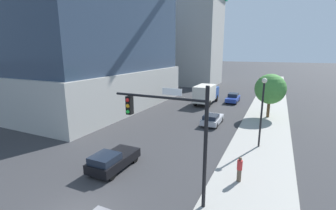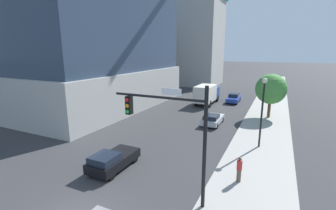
{
  "view_description": "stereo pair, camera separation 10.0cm",
  "coord_description": "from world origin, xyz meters",
  "px_view_note": "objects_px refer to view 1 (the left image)",
  "views": [
    {
      "loc": [
        8.61,
        -7.43,
        8.36
      ],
      "look_at": [
        0.91,
        9.06,
        4.2
      ],
      "focal_mm": 25.14,
      "sensor_mm": 36.0,
      "label": 1
    },
    {
      "loc": [
        8.7,
        -7.39,
        8.36
      ],
      "look_at": [
        0.91,
        9.06,
        4.2
      ],
      "focal_mm": 25.14,
      "sensor_mm": 36.0,
      "label": 2
    }
  ],
  "objects_px": {
    "street_lamp": "(262,103)",
    "traffic_light_pole": "(172,124)",
    "car_black": "(112,160)",
    "construction_building": "(189,31)",
    "car_blue": "(233,98)",
    "street_tree": "(270,89)",
    "box_truck": "(206,93)",
    "pedestrian_red_shirt": "(239,169)",
    "car_silver": "(212,119)"
  },
  "relations": [
    {
      "from": "car_silver",
      "to": "box_truck",
      "type": "bearing_deg",
      "value": 109.9
    },
    {
      "from": "car_black",
      "to": "car_blue",
      "type": "bearing_deg",
      "value": 82.13
    },
    {
      "from": "car_blue",
      "to": "car_silver",
      "type": "height_order",
      "value": "car_blue"
    },
    {
      "from": "construction_building",
      "to": "car_blue",
      "type": "distance_m",
      "value": 27.09
    },
    {
      "from": "traffic_light_pole",
      "to": "pedestrian_red_shirt",
      "type": "distance_m",
      "value": 5.9
    },
    {
      "from": "construction_building",
      "to": "street_tree",
      "type": "bearing_deg",
      "value": -52.02
    },
    {
      "from": "street_tree",
      "to": "car_blue",
      "type": "bearing_deg",
      "value": 126.1
    },
    {
      "from": "traffic_light_pole",
      "to": "car_black",
      "type": "distance_m",
      "value": 6.76
    },
    {
      "from": "car_blue",
      "to": "box_truck",
      "type": "xyz_separation_m",
      "value": [
        -3.76,
        -3.19,
        1.04
      ]
    },
    {
      "from": "street_tree",
      "to": "car_blue",
      "type": "distance_m",
      "value": 10.27
    },
    {
      "from": "street_lamp",
      "to": "car_silver",
      "type": "bearing_deg",
      "value": 137.83
    },
    {
      "from": "street_tree",
      "to": "car_blue",
      "type": "relative_size",
      "value": 1.24
    },
    {
      "from": "car_silver",
      "to": "pedestrian_red_shirt",
      "type": "distance_m",
      "value": 12.62
    },
    {
      "from": "car_blue",
      "to": "street_lamp",
      "type": "bearing_deg",
      "value": -73.46
    },
    {
      "from": "traffic_light_pole",
      "to": "street_tree",
      "type": "bearing_deg",
      "value": 78.6
    },
    {
      "from": "street_lamp",
      "to": "traffic_light_pole",
      "type": "bearing_deg",
      "value": -111.21
    },
    {
      "from": "car_silver",
      "to": "box_truck",
      "type": "height_order",
      "value": "box_truck"
    },
    {
      "from": "traffic_light_pole",
      "to": "box_truck",
      "type": "distance_m",
      "value": 26.18
    },
    {
      "from": "construction_building",
      "to": "car_black",
      "type": "xyz_separation_m",
      "value": [
        11.28,
        -45.91,
        -12.55
      ]
    },
    {
      "from": "car_blue",
      "to": "car_black",
      "type": "distance_m",
      "value": 27.44
    },
    {
      "from": "traffic_light_pole",
      "to": "box_truck",
      "type": "bearing_deg",
      "value": 101.87
    },
    {
      "from": "car_blue",
      "to": "box_truck",
      "type": "bearing_deg",
      "value": -139.62
    },
    {
      "from": "traffic_light_pole",
      "to": "car_silver",
      "type": "height_order",
      "value": "traffic_light_pole"
    },
    {
      "from": "car_blue",
      "to": "car_silver",
      "type": "bearing_deg",
      "value": -90.0
    },
    {
      "from": "car_black",
      "to": "car_silver",
      "type": "xyz_separation_m",
      "value": [
        3.76,
        13.6,
        -0.06
      ]
    },
    {
      "from": "car_black",
      "to": "construction_building",
      "type": "bearing_deg",
      "value": 103.8
    },
    {
      "from": "street_lamp",
      "to": "street_tree",
      "type": "relative_size",
      "value": 1.1
    },
    {
      "from": "construction_building",
      "to": "box_truck",
      "type": "xyz_separation_m",
      "value": [
        11.28,
        -21.93,
        -11.49
      ]
    },
    {
      "from": "car_silver",
      "to": "car_blue",
      "type": "bearing_deg",
      "value": 90.0
    },
    {
      "from": "street_tree",
      "to": "car_black",
      "type": "xyz_separation_m",
      "value": [
        -9.54,
        -19.25,
        -3.06
      ]
    },
    {
      "from": "car_black",
      "to": "pedestrian_red_shirt",
      "type": "relative_size",
      "value": 2.45
    },
    {
      "from": "car_blue",
      "to": "construction_building",
      "type": "bearing_deg",
      "value": 128.75
    },
    {
      "from": "street_lamp",
      "to": "pedestrian_red_shirt",
      "type": "distance_m",
      "value": 7.38
    },
    {
      "from": "street_lamp",
      "to": "street_tree",
      "type": "bearing_deg",
      "value": 88.58
    },
    {
      "from": "car_blue",
      "to": "box_truck",
      "type": "height_order",
      "value": "box_truck"
    },
    {
      "from": "car_silver",
      "to": "box_truck",
      "type": "xyz_separation_m",
      "value": [
        -3.76,
        10.38,
        1.12
      ]
    },
    {
      "from": "construction_building",
      "to": "car_blue",
      "type": "relative_size",
      "value": 7.16
    },
    {
      "from": "street_lamp",
      "to": "pedestrian_red_shirt",
      "type": "relative_size",
      "value": 3.61
    },
    {
      "from": "street_tree",
      "to": "box_truck",
      "type": "relative_size",
      "value": 0.79
    },
    {
      "from": "traffic_light_pole",
      "to": "street_tree",
      "type": "distance_m",
      "value": 21.18
    },
    {
      "from": "car_silver",
      "to": "pedestrian_red_shirt",
      "type": "height_order",
      "value": "pedestrian_red_shirt"
    },
    {
      "from": "traffic_light_pole",
      "to": "pedestrian_red_shirt",
      "type": "xyz_separation_m",
      "value": [
        3.22,
        3.44,
        -3.56
      ]
    },
    {
      "from": "street_lamp",
      "to": "car_silver",
      "type": "height_order",
      "value": "street_lamp"
    },
    {
      "from": "construction_building",
      "to": "traffic_light_pole",
      "type": "distance_m",
      "value": 50.98
    },
    {
      "from": "car_blue",
      "to": "car_black",
      "type": "height_order",
      "value": "car_blue"
    },
    {
      "from": "car_silver",
      "to": "street_tree",
      "type": "bearing_deg",
      "value": 44.35
    },
    {
      "from": "car_blue",
      "to": "pedestrian_red_shirt",
      "type": "distance_m",
      "value": 25.69
    },
    {
      "from": "car_silver",
      "to": "pedestrian_red_shirt",
      "type": "relative_size",
      "value": 2.46
    },
    {
      "from": "pedestrian_red_shirt",
      "to": "car_silver",
      "type": "bearing_deg",
      "value": 112.46
    },
    {
      "from": "traffic_light_pole",
      "to": "street_lamp",
      "type": "relative_size",
      "value": 1.09
    }
  ]
}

